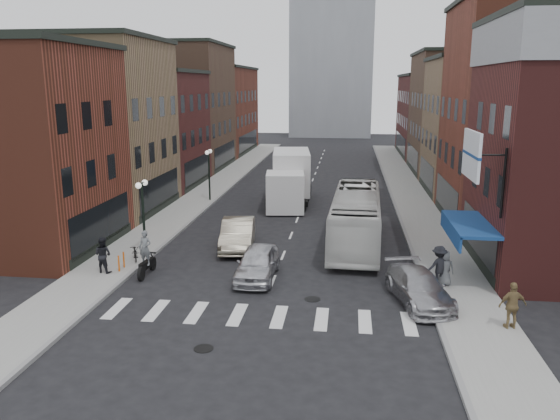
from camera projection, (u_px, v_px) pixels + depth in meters
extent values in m
plane|color=black|center=(270.00, 289.00, 24.82)|extent=(160.00, 160.00, 0.00)
cube|color=gray|center=(209.00, 191.00, 47.10)|extent=(3.00, 74.00, 0.15)
cube|color=gray|center=(410.00, 196.00, 45.02)|extent=(3.00, 74.00, 0.15)
cube|color=gray|center=(226.00, 192.00, 46.93)|extent=(0.20, 74.00, 0.16)
cube|color=gray|center=(391.00, 196.00, 45.22)|extent=(0.20, 74.00, 0.16)
cube|color=silver|center=(259.00, 316.00, 21.92)|extent=(12.00, 2.20, 0.01)
cube|color=maroon|center=(10.00, 151.00, 29.75)|extent=(10.00, 9.00, 11.00)
cube|color=black|center=(102.00, 223.00, 30.03)|extent=(0.08, 7.20, 2.20)
cube|color=olive|center=(90.00, 128.00, 38.82)|extent=(10.00, 10.00, 12.00)
cube|color=black|center=(160.00, 191.00, 39.21)|extent=(0.08, 8.00, 2.20)
cube|color=black|center=(82.00, 38.00, 37.43)|extent=(10.30, 10.20, 0.30)
cube|color=#4E1D1B|center=(142.00, 131.00, 48.71)|extent=(10.00, 10.00, 10.00)
cube|color=black|center=(198.00, 169.00, 48.87)|extent=(0.08, 8.00, 2.20)
cube|color=black|center=(139.00, 71.00, 47.54)|extent=(10.30, 10.20, 0.30)
cube|color=brown|center=(179.00, 108.00, 59.00)|extent=(10.00, 12.00, 13.00)
cube|color=black|center=(225.00, 154.00, 59.50)|extent=(0.08, 9.60, 2.20)
cube|color=black|center=(176.00, 44.00, 57.50)|extent=(10.30, 12.20, 0.30)
cube|color=maroon|center=(211.00, 111.00, 72.76)|extent=(10.00, 16.00, 11.00)
cube|color=black|center=(248.00, 141.00, 73.03)|extent=(0.08, 12.80, 2.20)
cube|color=black|center=(210.00, 68.00, 71.48)|extent=(10.30, 16.20, 0.30)
cube|color=black|center=(478.00, 236.00, 27.58)|extent=(0.08, 7.20, 2.20)
cube|color=maroon|center=(532.00, 117.00, 34.93)|extent=(10.00, 10.00, 14.00)
cube|color=black|center=(446.00, 198.00, 36.76)|extent=(0.08, 8.00, 2.20)
cube|color=olive|center=(491.00, 128.00, 44.94)|extent=(10.00, 10.00, 11.00)
cube|color=black|center=(427.00, 174.00, 46.42)|extent=(0.08, 8.00, 2.20)
cube|color=black|center=(497.00, 57.00, 43.66)|extent=(10.30, 10.20, 0.30)
cube|color=brown|center=(465.00, 115.00, 55.45)|extent=(10.00, 12.00, 12.00)
cube|color=black|center=(412.00, 157.00, 57.06)|extent=(0.08, 9.60, 2.20)
cube|color=black|center=(469.00, 52.00, 54.06)|extent=(10.30, 12.20, 0.30)
cube|color=#4E1D1B|center=(442.00, 117.00, 69.21)|extent=(10.00, 16.00, 10.00)
cube|color=black|center=(401.00, 143.00, 70.59)|extent=(0.08, 12.80, 2.20)
cube|color=black|center=(445.00, 75.00, 68.04)|extent=(10.30, 16.20, 0.30)
cube|color=navy|center=(470.00, 224.00, 25.51)|extent=(1.80, 5.00, 0.15)
cube|color=navy|center=(450.00, 231.00, 25.69)|extent=(0.10, 5.00, 0.70)
cylinder|color=black|center=(504.00, 184.00, 22.96)|extent=(0.12, 0.12, 3.00)
cylinder|color=black|center=(489.00, 155.00, 22.77)|extent=(1.40, 0.08, 0.08)
cube|color=silver|center=(472.00, 155.00, 22.86)|extent=(0.12, 3.00, 2.00)
cylinder|color=black|center=(144.00, 220.00, 29.13)|extent=(0.14, 0.14, 4.00)
cylinder|color=black|center=(142.00, 183.00, 28.68)|extent=(0.06, 0.90, 0.06)
sphere|color=white|center=(138.00, 186.00, 28.26)|extent=(0.32, 0.32, 0.32)
sphere|color=white|center=(145.00, 183.00, 29.13)|extent=(0.32, 0.32, 0.32)
cylinder|color=black|center=(209.00, 177.00, 42.66)|extent=(0.14, 0.14, 4.00)
cylinder|color=black|center=(209.00, 151.00, 42.21)|extent=(0.06, 0.90, 0.06)
sphere|color=white|center=(207.00, 153.00, 41.79)|extent=(0.32, 0.32, 0.32)
sphere|color=white|center=(210.00, 151.00, 42.66)|extent=(0.32, 0.32, 0.32)
cylinder|color=#D8590C|center=(119.00, 264.00, 26.58)|extent=(0.08, 0.08, 0.80)
cylinder|color=#D8590C|center=(124.00, 260.00, 27.16)|extent=(0.08, 0.08, 0.80)
cube|color=silver|center=(285.00, 192.00, 39.20)|extent=(2.99, 3.18, 2.79)
cube|color=black|center=(285.00, 188.00, 39.14)|extent=(2.88, 1.86, 1.23)
cube|color=silver|center=(291.00, 171.00, 43.11)|extent=(3.43, 6.08, 3.23)
cube|color=navy|center=(291.00, 171.00, 43.11)|extent=(3.07, 2.54, 1.34)
cube|color=black|center=(291.00, 195.00, 43.31)|extent=(3.26, 7.48, 0.39)
cylinder|color=black|center=(268.00, 204.00, 39.80)|extent=(0.31, 1.00, 1.00)
cylinder|color=black|center=(303.00, 205.00, 39.49)|extent=(0.31, 1.00, 1.00)
cylinder|color=black|center=(275.00, 194.00, 43.46)|extent=(0.31, 1.00, 1.00)
cylinder|color=black|center=(307.00, 195.00, 43.15)|extent=(0.31, 1.00, 1.00)
cylinder|color=black|center=(278.00, 189.00, 45.62)|extent=(0.31, 1.00, 1.00)
cylinder|color=black|center=(309.00, 190.00, 45.30)|extent=(0.31, 1.00, 1.00)
cylinder|color=black|center=(153.00, 263.00, 27.24)|extent=(0.14, 0.68, 0.68)
cylinder|color=black|center=(141.00, 274.00, 25.75)|extent=(0.14, 0.68, 0.68)
cube|color=black|center=(147.00, 264.00, 26.45)|extent=(0.39, 1.25, 0.36)
cube|color=black|center=(151.00, 253.00, 26.90)|extent=(0.57, 0.12, 0.06)
imported|color=slate|center=(145.00, 248.00, 26.16)|extent=(0.66, 0.47, 1.70)
imported|color=silver|center=(356.00, 218.00, 31.42)|extent=(3.05, 11.37, 3.14)
imported|color=silver|center=(257.00, 263.00, 26.01)|extent=(1.81, 4.47, 1.52)
imported|color=#B5AB93|center=(238.00, 234.00, 30.76)|extent=(2.38, 5.21, 1.66)
imported|color=#A9A8AD|center=(419.00, 288.00, 23.06)|extent=(2.98, 5.03, 1.37)
imported|color=black|center=(135.00, 252.00, 28.38)|extent=(1.14, 1.63, 0.81)
imported|color=black|center=(103.00, 255.00, 26.37)|extent=(0.95, 0.67, 1.76)
imported|color=black|center=(439.00, 266.00, 24.62)|extent=(1.34, 1.02, 1.86)
imported|color=olive|center=(513.00, 305.00, 20.29)|extent=(1.14, 0.73, 1.81)
imported|color=#5B5F63|center=(445.00, 268.00, 24.66)|extent=(0.82, 0.56, 1.63)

